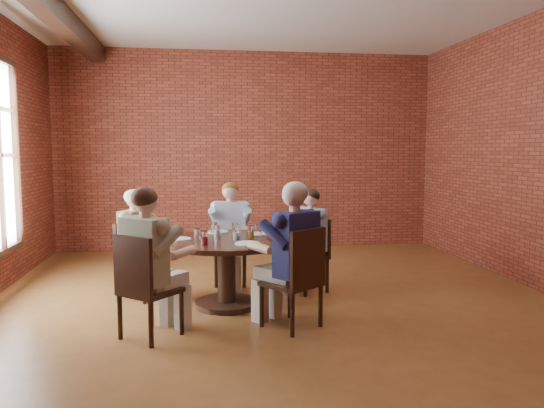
{
  "coord_description": "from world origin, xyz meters",
  "views": [
    {
      "loc": [
        -0.86,
        -5.71,
        1.72
      ],
      "look_at": [
        0.08,
        1.0,
        1.02
      ],
      "focal_mm": 35.0,
      "sensor_mm": 36.0,
      "label": 1
    }
  ],
  "objects": [
    {
      "name": "glass_h",
      "position": [
        -0.29,
        -0.0,
        0.82
      ],
      "size": [
        0.07,
        0.07,
        0.14
      ],
      "primitive_type": "cylinder",
      "color": "white",
      "rests_on": "dining_table"
    },
    {
      "name": "chair_a",
      "position": [
        0.52,
        0.5,
        0.49
      ],
      "size": [
        0.51,
        0.51,
        0.89
      ],
      "rotation": [
        0.0,
        0.0,
        -1.14
      ],
      "color": "black",
      "rests_on": "floor"
    },
    {
      "name": "wall_back",
      "position": [
        0.0,
        3.5,
        1.7
      ],
      "size": [
        7.0,
        0.0,
        7.0
      ],
      "primitive_type": "plane",
      "rotation": [
        1.57,
        0.0,
        0.0
      ],
      "color": "brown",
      "rests_on": "ground"
    },
    {
      "name": "smartphone",
      "position": [
        -0.08,
        -0.13,
        0.75
      ],
      "size": [
        0.09,
        0.15,
        0.01
      ],
      "primitive_type": "cube",
      "rotation": [
        0.0,
        0.0,
        0.2
      ],
      "color": "black",
      "rests_on": "dining_table"
    },
    {
      "name": "wall_front",
      "position": [
        0.0,
        -3.5,
        1.7
      ],
      "size": [
        7.0,
        0.0,
        7.0
      ],
      "primitive_type": "plane",
      "rotation": [
        -1.57,
        0.0,
        0.0
      ],
      "color": "brown",
      "rests_on": "ground"
    },
    {
      "name": "glass_e",
      "position": [
        -0.87,
        -0.13,
        0.82
      ],
      "size": [
        0.07,
        0.07,
        0.14
      ],
      "primitive_type": "cylinder",
      "color": "white",
      "rests_on": "dining_table"
    },
    {
      "name": "glass_d",
      "position": [
        -0.66,
        0.08,
        0.82
      ],
      "size": [
        0.07,
        0.07,
        0.14
      ],
      "primitive_type": "cylinder",
      "color": "white",
      "rests_on": "dining_table"
    },
    {
      "name": "diner_e",
      "position": [
        0.02,
        -0.77,
        0.71
      ],
      "size": [
        0.89,
        0.91,
        1.41
      ],
      "primitive_type": null,
      "rotation": [
        0.0,
        0.0,
        3.79
      ],
      "color": "#171841",
      "rests_on": "floor"
    },
    {
      "name": "glass_f",
      "position": [
        -0.8,
        -0.34,
        0.82
      ],
      "size": [
        0.07,
        0.07,
        0.14
      ],
      "primitive_type": "cylinder",
      "color": "white",
      "rests_on": "dining_table"
    },
    {
      "name": "glass_a",
      "position": [
        -0.2,
        0.1,
        0.82
      ],
      "size": [
        0.07,
        0.07,
        0.14
      ],
      "primitive_type": "cylinder",
      "color": "white",
      "rests_on": "dining_table"
    },
    {
      "name": "chair_c",
      "position": [
        -1.62,
        0.47,
        0.49
      ],
      "size": [
        0.52,
        0.52,
        0.9
      ],
      "rotation": [
        0.0,
        0.0,
        1.15
      ],
      "color": "black",
      "rests_on": "floor"
    },
    {
      "name": "plate_c",
      "position": [
        -1.07,
        0.03,
        0.76
      ],
      "size": [
        0.26,
        0.26,
        0.01
      ],
      "primitive_type": "cylinder",
      "color": "white",
      "rests_on": "dining_table"
    },
    {
      "name": "dining_table",
      "position": [
        -0.56,
        0.0,
        0.53
      ],
      "size": [
        1.4,
        1.4,
        0.75
      ],
      "color": "black",
      "rests_on": "floor"
    },
    {
      "name": "plate_a",
      "position": [
        -0.16,
        0.28,
        0.76
      ],
      "size": [
        0.26,
        0.26,
        0.01
      ],
      "primitive_type": "cylinder",
      "color": "white",
      "rests_on": "dining_table"
    },
    {
      "name": "chair_d",
      "position": [
        -1.36,
        -0.94,
        0.52
      ],
      "size": [
        0.63,
        0.63,
        0.96
      ],
      "rotation": [
        0.0,
        0.0,
        2.43
      ],
      "color": "black",
      "rests_on": "floor"
    },
    {
      "name": "floor",
      "position": [
        0.0,
        0.0,
        0.0
      ],
      "size": [
        7.0,
        7.0,
        0.0
      ],
      "primitive_type": "plane",
      "color": "brown",
      "rests_on": "ground"
    },
    {
      "name": "plate_d",
      "position": [
        -0.36,
        -0.34,
        0.76
      ],
      "size": [
        0.26,
        0.26,
        0.01
      ],
      "primitive_type": "cylinder",
      "color": "white",
      "rests_on": "dining_table"
    },
    {
      "name": "plate_b",
      "position": [
        -0.64,
        0.47,
        0.76
      ],
      "size": [
        0.26,
        0.26,
        0.01
      ],
      "primitive_type": "cylinder",
      "color": "white",
      "rests_on": "dining_table"
    },
    {
      "name": "diner_a",
      "position": [
        0.45,
        0.47,
        0.62
      ],
      "size": [
        0.73,
        0.68,
        1.25
      ],
      "primitive_type": null,
      "rotation": [
        0.0,
        0.0,
        -1.14
      ],
      "color": "#376491",
      "rests_on": "floor"
    },
    {
      "name": "chair_e",
      "position": [
        0.08,
        -0.84,
        0.53
      ],
      "size": [
        0.65,
        0.65,
        0.98
      ],
      "rotation": [
        0.0,
        0.0,
        3.79
      ],
      "color": "black",
      "rests_on": "floor"
    },
    {
      "name": "diner_c",
      "position": [
        -1.55,
        0.44,
        0.63
      ],
      "size": [
        0.75,
        0.69,
        1.27
      ],
      "primitive_type": null,
      "rotation": [
        0.0,
        0.0,
        1.15
      ],
      "color": "brown",
      "rests_on": "floor"
    },
    {
      "name": "chair_b",
      "position": [
        -0.45,
        1.05,
        0.5
      ],
      "size": [
        0.45,
        0.45,
        0.92
      ],
      "rotation": [
        0.0,
        0.0,
        -0.11
      ],
      "color": "black",
      "rests_on": "floor"
    },
    {
      "name": "glass_g",
      "position": [
        -0.47,
        -0.12,
        0.82
      ],
      "size": [
        0.07,
        0.07,
        0.14
      ],
      "primitive_type": "cylinder",
      "color": "white",
      "rests_on": "dining_table"
    },
    {
      "name": "diner_d",
      "position": [
        -1.3,
        -0.87,
        0.69
      ],
      "size": [
        0.87,
        0.88,
        1.38
      ],
      "primitive_type": null,
      "rotation": [
        0.0,
        0.0,
        2.43
      ],
      "color": "gray",
      "rests_on": "floor"
    },
    {
      "name": "glass_b",
      "position": [
        -0.45,
        0.26,
        0.82
      ],
      "size": [
        0.07,
        0.07,
        0.14
      ],
      "primitive_type": "cylinder",
      "color": "white",
      "rests_on": "dining_table"
    },
    {
      "name": "glass_c",
      "position": [
        -0.68,
        0.35,
        0.82
      ],
      "size": [
        0.07,
        0.07,
        0.14
      ],
      "primitive_type": "cylinder",
      "color": "white",
      "rests_on": "dining_table"
    },
    {
      "name": "diner_b",
      "position": [
        -0.46,
        0.97,
        0.65
      ],
      "size": [
        0.57,
        0.68,
        1.3
      ],
      "primitive_type": null,
      "rotation": [
        0.0,
        0.0,
        -0.11
      ],
      "color": "#96A6BF",
      "rests_on": "floor"
    }
  ]
}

